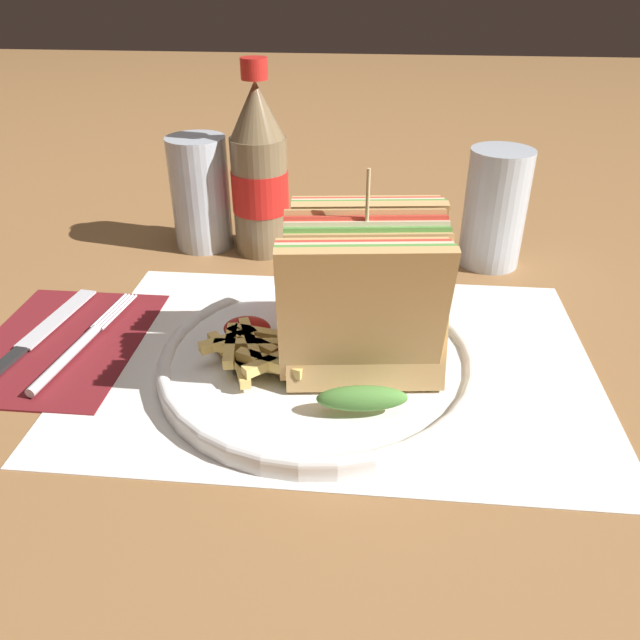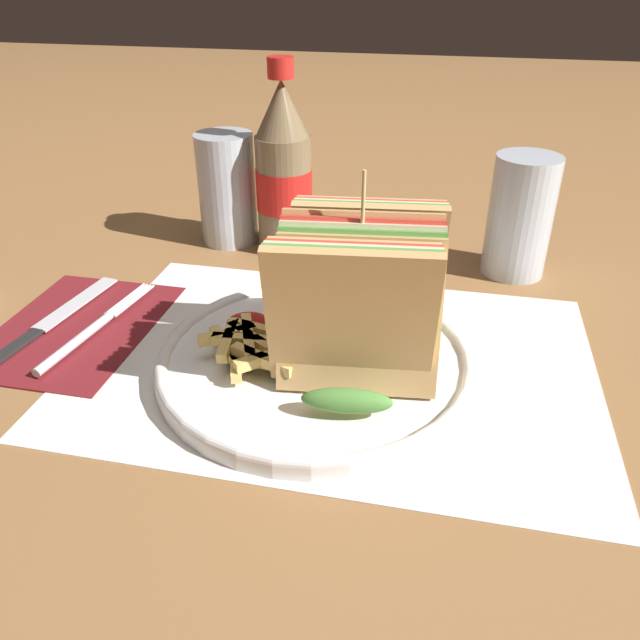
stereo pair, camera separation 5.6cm
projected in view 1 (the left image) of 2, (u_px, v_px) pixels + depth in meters
ground_plane at (289, 375)px, 0.56m from camera, size 4.00×4.00×0.00m
placemat at (336, 360)px, 0.58m from camera, size 0.47×0.33×0.00m
plate_main at (318, 360)px, 0.56m from camera, size 0.28×0.28×0.02m
club_sandwich at (363, 293)px, 0.52m from camera, size 0.14×0.19×0.17m
fries_pile at (254, 351)px, 0.53m from camera, size 0.10×0.08×0.02m
ketchup_blob at (247, 328)px, 0.57m from camera, size 0.04×0.04×0.02m
napkin at (62, 342)px, 0.60m from camera, size 0.15×0.20×0.00m
fork at (77, 348)px, 0.58m from camera, size 0.04×0.18×0.01m
knife at (33, 339)px, 0.60m from camera, size 0.04×0.20×0.00m
coke_bottle_near at (259, 174)px, 0.74m from camera, size 0.07×0.07×0.23m
glass_near at (495, 209)px, 0.72m from camera, size 0.07×0.07×0.14m
glass_far at (200, 193)px, 0.77m from camera, size 0.07×0.07×0.14m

